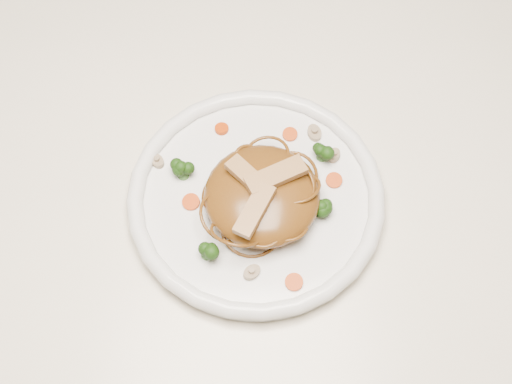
{
  "coord_description": "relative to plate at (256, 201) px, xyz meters",
  "views": [
    {
      "loc": [
        0.01,
        -0.35,
        1.53
      ],
      "look_at": [
        0.03,
        0.05,
        0.78
      ],
      "focal_mm": 50.84,
      "sensor_mm": 36.0,
      "label": 1
    }
  ],
  "objects": [
    {
      "name": "carrot_0",
      "position": [
        0.05,
        0.09,
        0.01
      ],
      "size": [
        0.02,
        0.02,
        0.0
      ],
      "primitive_type": "cylinder",
      "rotation": [
        0.0,
        0.0,
        0.34
      ],
      "color": "#C73607",
      "rests_on": "plate"
    },
    {
      "name": "carrot_1",
      "position": [
        -0.08,
        -0.0,
        0.01
      ],
      "size": [
        0.02,
        0.02,
        0.0
      ],
      "primitive_type": "cylinder",
      "rotation": [
        0.0,
        0.0,
        -0.1
      ],
      "color": "#C73607",
      "rests_on": "plate"
    },
    {
      "name": "chicken_b",
      "position": [
        -0.01,
        -0.0,
        0.06
      ],
      "size": [
        0.06,
        0.06,
        0.01
      ],
      "primitive_type": "cube",
      "rotation": [
        0.0,
        0.0,
        2.29
      ],
      "color": "tan",
      "rests_on": "noodle_mound"
    },
    {
      "name": "mushroom_3",
      "position": [
        0.08,
        0.09,
        0.01
      ],
      "size": [
        0.03,
        0.03,
        0.01
      ],
      "primitive_type": "cylinder",
      "rotation": [
        0.0,
        0.0,
        1.76
      ],
      "color": "tan",
      "rests_on": "plate"
    },
    {
      "name": "carrot_2",
      "position": [
        0.09,
        0.02,
        0.01
      ],
      "size": [
        0.02,
        0.02,
        0.0
      ],
      "primitive_type": "cylinder",
      "rotation": [
        0.0,
        0.0,
        -0.11
      ],
      "color": "#C73607",
      "rests_on": "plate"
    },
    {
      "name": "mushroom_1",
      "position": [
        0.1,
        0.05,
        0.01
      ],
      "size": [
        0.03,
        0.03,
        0.01
      ],
      "primitive_type": "cylinder",
      "rotation": [
        0.0,
        0.0,
        1.15
      ],
      "color": "tan",
      "rests_on": "plate"
    },
    {
      "name": "carrot_3",
      "position": [
        -0.04,
        0.1,
        0.01
      ],
      "size": [
        0.02,
        0.02,
        0.0
      ],
      "primitive_type": "cylinder",
      "rotation": [
        0.0,
        0.0,
        -0.09
      ],
      "color": "#C73607",
      "rests_on": "plate"
    },
    {
      "name": "broccoli_1",
      "position": [
        -0.09,
        0.03,
        0.02
      ],
      "size": [
        0.03,
        0.03,
        0.03
      ],
      "primitive_type": null,
      "rotation": [
        0.0,
        0.0,
        -0.29
      ],
      "color": "#1B410D",
      "rests_on": "plate"
    },
    {
      "name": "table",
      "position": [
        -0.03,
        -0.05,
        -0.11
      ],
      "size": [
        1.2,
        0.8,
        0.75
      ],
      "color": "beige",
      "rests_on": "ground"
    },
    {
      "name": "mushroom_0",
      "position": [
        -0.01,
        -0.1,
        0.01
      ],
      "size": [
        0.03,
        0.03,
        0.01
      ],
      "primitive_type": "cylinder",
      "rotation": [
        0.0,
        0.0,
        0.67
      ],
      "color": "tan",
      "rests_on": "plate"
    },
    {
      "name": "chicken_a",
      "position": [
        0.02,
        -0.0,
        0.06
      ],
      "size": [
        0.07,
        0.05,
        0.01
      ],
      "primitive_type": "cube",
      "rotation": [
        0.0,
        0.0,
        0.42
      ],
      "color": "tan",
      "rests_on": "noodle_mound"
    },
    {
      "name": "plate",
      "position": [
        0.0,
        0.0,
        0.0
      ],
      "size": [
        0.36,
        0.36,
        0.02
      ],
      "primitive_type": "cylinder",
      "rotation": [
        0.0,
        0.0,
        0.23
      ],
      "color": "white",
      "rests_on": "table"
    },
    {
      "name": "carrot_4",
      "position": [
        0.04,
        -0.11,
        0.01
      ],
      "size": [
        0.02,
        0.02,
        0.0
      ],
      "primitive_type": "cylinder",
      "rotation": [
        0.0,
        0.0,
        -0.21
      ],
      "color": "#C73607",
      "rests_on": "plate"
    },
    {
      "name": "broccoli_2",
      "position": [
        -0.06,
        -0.07,
        0.02
      ],
      "size": [
        0.03,
        0.03,
        0.03
      ],
      "primitive_type": null,
      "rotation": [
        0.0,
        0.0,
        0.12
      ],
      "color": "#1B410D",
      "rests_on": "plate"
    },
    {
      "name": "chicken_c",
      "position": [
        -0.0,
        -0.04,
        0.06
      ],
      "size": [
        0.05,
        0.07,
        0.01
      ],
      "primitive_type": "cube",
      "rotation": [
        0.0,
        0.0,
        4.19
      ],
      "color": "tan",
      "rests_on": "noodle_mound"
    },
    {
      "name": "broccoli_3",
      "position": [
        0.07,
        -0.02,
        0.02
      ],
      "size": [
        0.03,
        0.03,
        0.03
      ],
      "primitive_type": null,
      "rotation": [
        0.0,
        0.0,
        0.06
      ],
      "color": "#1B410D",
      "rests_on": "plate"
    },
    {
      "name": "broccoli_0",
      "position": [
        0.08,
        0.05,
        0.02
      ],
      "size": [
        0.03,
        0.03,
        0.03
      ],
      "primitive_type": null,
      "rotation": [
        0.0,
        0.0,
        0.12
      ],
      "color": "#1B410D",
      "rests_on": "plate"
    },
    {
      "name": "noodle_mound",
      "position": [
        0.01,
        -0.01,
        0.03
      ],
      "size": [
        0.15,
        0.15,
        0.04
      ],
      "primitive_type": "ellipsoid",
      "rotation": [
        0.0,
        0.0,
        0.08
      ],
      "color": "#5B3D11",
      "rests_on": "plate"
    },
    {
      "name": "mushroom_2",
      "position": [
        -0.12,
        0.06,
        0.01
      ],
      "size": [
        0.03,
        0.03,
        0.01
      ],
      "primitive_type": "cylinder",
      "rotation": [
        0.0,
        0.0,
        -1.02
      ],
      "color": "tan",
      "rests_on": "plate"
    }
  ]
}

